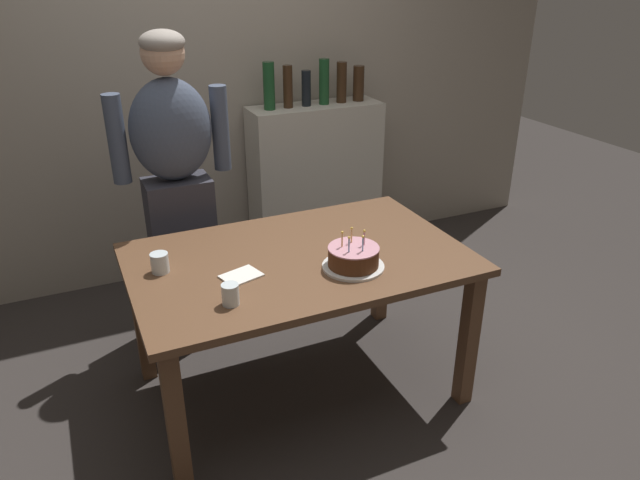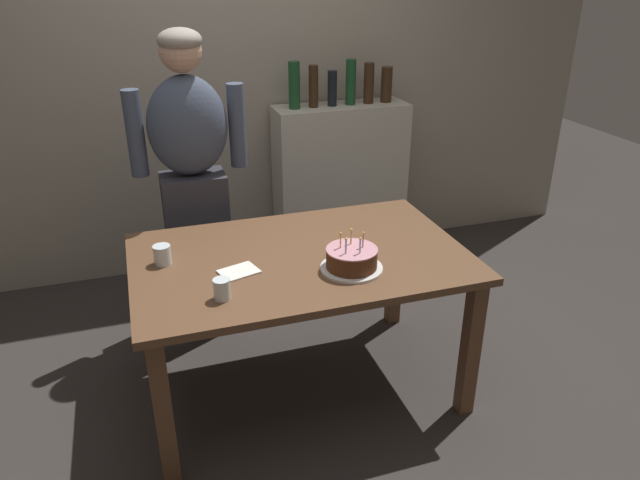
{
  "view_description": "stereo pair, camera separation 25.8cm",
  "coord_description": "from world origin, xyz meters",
  "px_view_note": "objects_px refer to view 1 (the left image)",
  "views": [
    {
      "loc": [
        -0.9,
        -2.21,
        1.94
      ],
      "look_at": [
        0.07,
        -0.08,
        0.84
      ],
      "focal_mm": 33.18,
      "sensor_mm": 36.0,
      "label": 1
    },
    {
      "loc": [
        -0.66,
        -2.3,
        1.94
      ],
      "look_at": [
        0.07,
        -0.08,
        0.84
      ],
      "focal_mm": 33.18,
      "sensor_mm": 36.0,
      "label": 2
    }
  ],
  "objects_px": {
    "water_glass_near": "(160,263)",
    "water_glass_far": "(230,294)",
    "birthday_cake": "(353,258)",
    "person_man_bearded": "(177,188)",
    "napkin_stack": "(241,276)"
  },
  "relations": [
    {
      "from": "birthday_cake",
      "to": "napkin_stack",
      "type": "xyz_separation_m",
      "value": [
        -0.47,
        0.12,
        -0.04
      ]
    },
    {
      "from": "water_glass_far",
      "to": "person_man_bearded",
      "type": "xyz_separation_m",
      "value": [
        0.02,
        1.02,
        0.09
      ]
    },
    {
      "from": "water_glass_near",
      "to": "water_glass_far",
      "type": "bearing_deg",
      "value": -62.45
    },
    {
      "from": "water_glass_near",
      "to": "water_glass_far",
      "type": "distance_m",
      "value": 0.43
    },
    {
      "from": "birthday_cake",
      "to": "person_man_bearded",
      "type": "bearing_deg",
      "value": 120.01
    },
    {
      "from": "water_glass_near",
      "to": "water_glass_far",
      "type": "xyz_separation_m",
      "value": [
        0.2,
        -0.38,
        -0.0
      ]
    },
    {
      "from": "water_glass_far",
      "to": "water_glass_near",
      "type": "bearing_deg",
      "value": 117.55
    },
    {
      "from": "water_glass_near",
      "to": "water_glass_far",
      "type": "relative_size",
      "value": 1.0
    },
    {
      "from": "water_glass_near",
      "to": "napkin_stack",
      "type": "distance_m",
      "value": 0.35
    },
    {
      "from": "birthday_cake",
      "to": "napkin_stack",
      "type": "relative_size",
      "value": 1.7
    },
    {
      "from": "birthday_cake",
      "to": "napkin_stack",
      "type": "height_order",
      "value": "birthday_cake"
    },
    {
      "from": "person_man_bearded",
      "to": "water_glass_far",
      "type": "bearing_deg",
      "value": 88.7
    },
    {
      "from": "napkin_stack",
      "to": "person_man_bearded",
      "type": "height_order",
      "value": "person_man_bearded"
    },
    {
      "from": "birthday_cake",
      "to": "person_man_bearded",
      "type": "relative_size",
      "value": 0.16
    },
    {
      "from": "birthday_cake",
      "to": "water_glass_near",
      "type": "distance_m",
      "value": 0.83
    }
  ]
}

